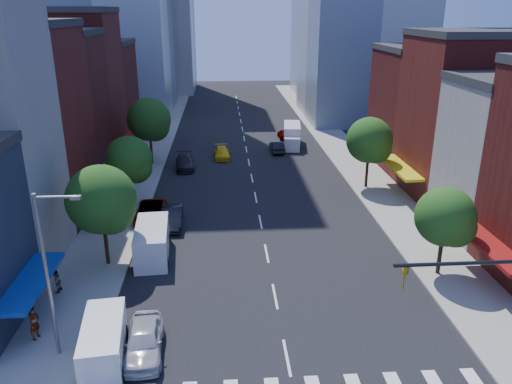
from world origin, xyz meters
TOP-DOWN VIEW (x-y plane):
  - ground at (0.00, 0.00)m, footprint 220.00×220.00m
  - sidewalk_left at (-12.50, 40.00)m, footprint 5.00×120.00m
  - sidewalk_right at (12.50, 40.00)m, footprint 5.00×120.00m
  - bldg_left_2 at (-21.00, 20.50)m, footprint 12.00×9.00m
  - bldg_left_3 at (-21.00, 29.00)m, footprint 12.00×8.00m
  - bldg_left_4 at (-21.00, 37.50)m, footprint 12.00×9.00m
  - bldg_left_5 at (-21.00, 47.00)m, footprint 12.00×10.00m
  - bldg_right_2 at (21.00, 24.00)m, footprint 12.00×10.00m
  - bldg_right_3 at (21.00, 34.00)m, footprint 12.00×10.00m
  - streetlight at (-11.81, 1.00)m, footprint 2.25×0.25m
  - tree_left_near at (-11.35, 10.92)m, footprint 4.80×4.80m
  - tree_left_mid at (-11.35, 21.92)m, footprint 4.20×4.20m
  - tree_left_far at (-11.35, 35.92)m, footprint 5.00×5.00m
  - tree_right_near at (11.65, 7.92)m, footprint 4.00×4.00m
  - tree_right_far at (11.65, 25.92)m, footprint 4.60×4.60m
  - parked_car_front at (-7.50, 0.86)m, footprint 2.22×4.89m
  - parked_car_second at (-7.50, 17.70)m, footprint 1.83×4.81m
  - parked_car_third at (-9.50, 19.03)m, footprint 2.49×5.35m
  - parked_car_rear at (-7.50, 34.04)m, footprint 2.50×5.24m
  - cargo_van_near at (-9.48, 0.39)m, footprint 2.60×5.26m
  - cargo_van_far at (-8.44, 11.95)m, footprint 2.68×5.88m
  - taxi at (-3.20, 38.23)m, footprint 2.04×4.58m
  - traffic_car_oncoming at (3.86, 40.35)m, footprint 1.64×4.34m
  - traffic_car_far at (5.69, 47.56)m, footprint 1.72×3.95m
  - box_truck at (6.21, 43.32)m, footprint 2.91×7.30m
  - pedestrian_near at (-13.64, 2.42)m, footprint 0.66×0.83m
  - pedestrian_far at (-13.97, 7.27)m, footprint 0.75×0.87m

SIDE VIEW (x-z plane):
  - ground at x=0.00m, z-range 0.00..0.00m
  - sidewalk_left at x=-12.50m, z-range 0.00..0.15m
  - sidewalk_right at x=12.50m, z-range 0.00..0.15m
  - taxi at x=-3.20m, z-range 0.00..1.31m
  - traffic_car_far at x=5.69m, z-range 0.00..1.32m
  - traffic_car_oncoming at x=3.86m, z-range 0.00..1.41m
  - parked_car_rear at x=-7.50m, z-range 0.00..1.47m
  - parked_car_third at x=-9.50m, z-range 0.00..1.48m
  - parked_car_second at x=-7.50m, z-range 0.00..1.56m
  - parked_car_front at x=-7.50m, z-range 0.00..1.63m
  - pedestrian_far at x=-13.97m, z-range 0.15..1.69m
  - cargo_van_near at x=-9.48m, z-range -0.01..2.15m
  - pedestrian_near at x=-13.64m, z-range 0.15..2.13m
  - cargo_van_far at x=-8.44m, z-range -0.01..2.43m
  - box_truck at x=6.21m, z-range -0.08..2.78m
  - tree_right_near at x=11.65m, z-range 1.09..7.29m
  - tree_left_mid at x=-11.35m, z-range 1.20..7.85m
  - tree_right_far at x=11.65m, z-range 1.26..8.46m
  - tree_left_near at x=-11.35m, z-range 1.22..8.52m
  - tree_left_far at x=-11.35m, z-range 1.33..9.08m
  - streetlight at x=-11.81m, z-range 0.78..9.78m
  - bldg_left_5 at x=-21.00m, z-range 0.00..13.00m
  - bldg_right_3 at x=21.00m, z-range 0.00..13.00m
  - bldg_left_3 at x=-21.00m, z-range 0.00..15.00m
  - bldg_right_2 at x=21.00m, z-range 0.00..15.00m
  - bldg_left_2 at x=-21.00m, z-range 0.00..16.00m
  - bldg_left_4 at x=-21.00m, z-range 0.00..17.00m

